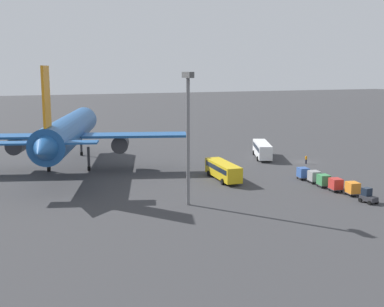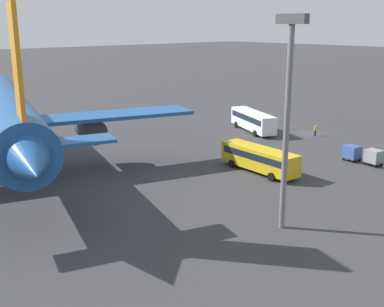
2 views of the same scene
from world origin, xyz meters
TOP-DOWN VIEW (x-y plane):
  - ground_plane at (0.00, 0.00)m, footprint 600.00×600.00m
  - airplane at (10.65, 45.58)m, footprint 50.67×43.50m
  - shuttle_bus_near at (7.48, 5.61)m, footprint 12.10×7.19m
  - shuttle_bus_far at (-8.20, 22.63)m, footprint 11.13×3.75m
  - baggage_tug at (-29.13, 9.98)m, footprint 2.51×1.82m
  - worker_person at (-1.58, 0.76)m, footprint 0.38×0.38m
  - cargo_cart_orange at (-25.21, 9.34)m, footprint 2.25×1.99m
  - cargo_cart_red at (-22.23, 10.04)m, footprint 2.25×1.99m
  - cargo_cart_green at (-19.25, 10.06)m, footprint 2.25×1.99m
  - cargo_cart_grey at (-16.28, 9.69)m, footprint 2.25×1.99m
  - cargo_cart_blue at (-13.30, 9.81)m, footprint 2.25×1.99m
  - light_pole at (-20.37, 33.98)m, footprint 2.80×0.70m

SIDE VIEW (x-z plane):
  - ground_plane at x=0.00m, z-range 0.00..0.00m
  - worker_person at x=-1.58m, z-range 0.00..1.74m
  - baggage_tug at x=-29.13m, z-range -0.11..1.99m
  - cargo_cart_orange at x=-25.21m, z-range 0.16..2.22m
  - cargo_cart_red at x=-22.23m, z-range 0.16..2.22m
  - cargo_cart_green at x=-19.25m, z-range 0.16..2.22m
  - cargo_cart_grey at x=-16.28m, z-range 0.16..2.22m
  - cargo_cart_blue at x=-13.30m, z-range 0.16..2.22m
  - shuttle_bus_far at x=-8.20m, z-range 0.31..3.31m
  - shuttle_bus_near at x=7.48m, z-range 0.32..3.62m
  - airplane at x=10.65m, z-range -2.38..16.87m
  - light_pole at x=-20.37m, z-range 2.02..20.38m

